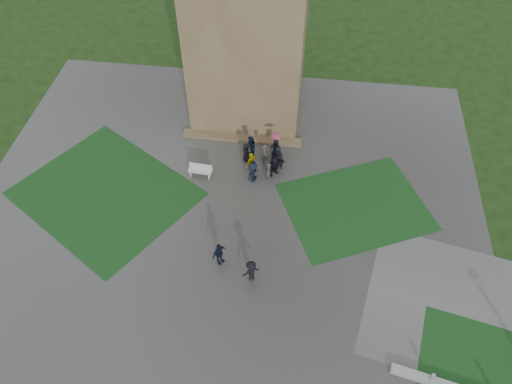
# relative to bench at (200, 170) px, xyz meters

# --- Properties ---
(ground) EXTENTS (120.00, 120.00, 0.00)m
(ground) POSITION_rel_bench_xyz_m (2.34, -6.53, -0.52)
(ground) COLOR black
(plaza) EXTENTS (34.00, 34.00, 0.02)m
(plaza) POSITION_rel_bench_xyz_m (2.34, -4.53, -0.51)
(plaza) COLOR #363633
(plaza) RESTS_ON ground
(lawn_inset_left) EXTENTS (14.10, 13.46, 0.01)m
(lawn_inset_left) POSITION_rel_bench_xyz_m (-6.16, -2.53, -0.49)
(lawn_inset_left) COLOR #133616
(lawn_inset_left) RESTS_ON plaza
(lawn_inset_right) EXTENTS (11.12, 10.15, 0.01)m
(lawn_inset_right) POSITION_rel_bench_xyz_m (10.84, -1.53, -0.49)
(lawn_inset_right) COLOR #133616
(lawn_inset_right) RESTS_ON plaza
(tower_plinth) EXTENTS (9.00, 0.80, 0.22)m
(tower_plinth) POSITION_rel_bench_xyz_m (2.34, 4.07, -0.39)
(tower_plinth) COLOR brown
(tower_plinth) RESTS_ON plaza
(bench) EXTENTS (1.69, 0.63, 0.96)m
(bench) POSITION_rel_bench_xyz_m (0.00, 0.00, 0.00)
(bench) COLOR silver
(bench) RESTS_ON plaza
(visitor_cluster) EXTENTS (3.28, 3.63, 2.56)m
(visitor_cluster) POSITION_rel_bench_xyz_m (4.15, 1.21, 0.49)
(visitor_cluster) COLOR black
(visitor_cluster) RESTS_ON plaza
(pedestrian_mid) EXTENTS (1.10, 1.18, 1.77)m
(pedestrian_mid) POSITION_rel_bench_xyz_m (2.61, -7.00, 0.39)
(pedestrian_mid) COLOR black
(pedestrian_mid) RESTS_ON plaza
(pedestrian_near) EXTENTS (1.18, 1.03, 1.63)m
(pedestrian_near) POSITION_rel_bench_xyz_m (4.67, -7.91, 0.32)
(pedestrian_near) COLOR black
(pedestrian_near) RESTS_ON plaza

